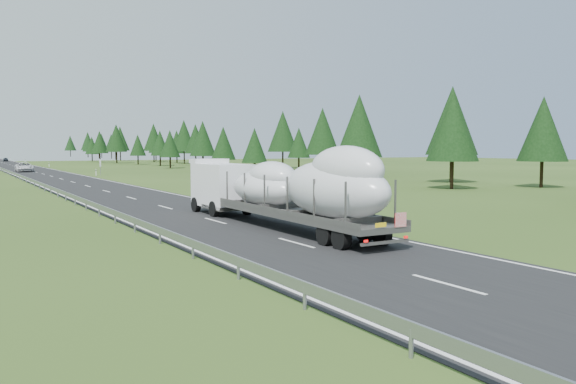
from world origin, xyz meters
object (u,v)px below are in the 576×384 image
highway_sign (100,164)px  distant_car_dark (6,160)px  boat_truck (284,187)px  distant_van (24,167)px

highway_sign → distant_car_dark: 118.06m
boat_truck → distant_van: 88.20m
boat_truck → distant_car_dark: size_ratio=4.93×
highway_sign → boat_truck: bearing=-94.5°
distant_car_dark → boat_truck: bearing=-85.8°
highway_sign → distant_car_dark: (-4.78, 117.96, -1.15)m
distant_van → distant_car_dark: size_ratio=1.62×
highway_sign → distant_van: bearing=112.5°
distant_car_dark → distant_van: bearing=-88.1°
distant_van → highway_sign: bearing=-65.7°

